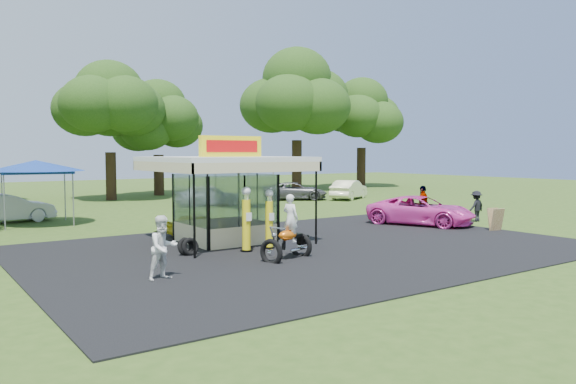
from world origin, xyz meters
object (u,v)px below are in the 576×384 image
Objects in this scene: spectator_east_a at (476,206)px; bg_car_d at (295,191)px; bg_car_e at (349,190)px; spectator_west at (163,248)px; pink_sedan at (421,211)px; bg_car_c at (209,195)px; spectator_east_b at (423,205)px; kiosk_car at (200,224)px; motorcycle at (289,233)px; a_frame_sign at (496,220)px; gas_pump_left at (246,221)px; bg_car_a at (7,208)px; gas_pump_right at (269,221)px; tent_west at (36,166)px; tent_east at (244,167)px; gas_station_kiosk at (225,197)px.

bg_car_d is (0.20, 16.20, -0.13)m from spectator_east_a.
spectator_west is at bearing 99.07° from bg_car_e.
bg_car_c is (-3.88, 15.02, 0.01)m from pink_sedan.
spectator_east_b is 0.45× the size of bg_car_c.
spectator_east_a is at bearing 0.17° from spectator_west.
kiosk_car is 0.64× the size of bg_car_e.
spectator_east_a is (13.79, 2.86, -0.08)m from motorcycle.
pink_sedan is (-1.13, 3.38, 0.19)m from a_frame_sign.
spectator_east_b reaches higher than bg_car_d.
gas_pump_left reaches higher than spectator_east_a.
bg_car_a is 0.93× the size of bg_car_d.
gas_pump_right reaches higher than bg_car_a.
bg_car_e is 0.97× the size of tent_west.
motorcycle is (0.49, -1.94, -0.24)m from gas_pump_left.
kiosk_car is at bearing -129.19° from tent_east.
bg_car_e is (3.73, -1.85, 0.06)m from bg_car_d.
motorcycle is at bearing 176.39° from bg_car_d.
gas_station_kiosk is 1.19× the size of tent_west.
gas_pump_left is at bearing -101.01° from gas_station_kiosk.
spectator_east_b is (10.88, -2.73, 0.47)m from kiosk_car.
pink_sedan is at bearing -154.73° from bg_car_c.
spectator_west is 0.40× the size of tent_west.
a_frame_sign is 3.57m from spectator_east_a.
gas_pump_right is 0.78× the size of kiosk_car.
bg_car_e is at bearing -93.08° from bg_car_a.
gas_pump_left is 15.28m from bg_car_a.
gas_station_kiosk reaches higher than spectator_east_a.
motorcycle is 14.08m from spectator_east_a.
tent_west reaches higher than a_frame_sign.
bg_car_a is 12.75m from bg_car_c.
tent_east is at bearing -68.93° from spectator_east_a.
tent_west is 1.09× the size of tent_east.
bg_car_a is 1.05× the size of bg_car_c.
spectator_east_b is (-0.65, 3.69, 0.43)m from a_frame_sign.
tent_west is (-18.94, -4.60, 2.21)m from bg_car_d.
gas_station_kiosk is 21.95m from bg_car_e.
kiosk_car is at bearing -33.91° from spectator_east_b.
tent_east is (-3.55, 16.19, 2.10)m from a_frame_sign.
gas_station_kiosk is 13.93m from spectator_east_a.
bg_car_d is (13.46, 17.02, -0.39)m from gas_pump_right.
tent_west is at bearing 155.36° from a_frame_sign.
kiosk_car is 0.63× the size of bg_car_a.
pink_sedan is at bearing 122.50° from bg_car_e.
pink_sedan is at bearing -4.55° from gas_station_kiosk.
bg_car_c is at bearing 53.80° from motorcycle.
gas_pump_right is 0.43× the size of pink_sedan.
a_frame_sign is 19.07m from bg_car_c.
tent_west reaches higher than spectator_east_a.
bg_car_a is 2.96m from tent_west.
gas_pump_left reaches higher than gas_pump_right.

